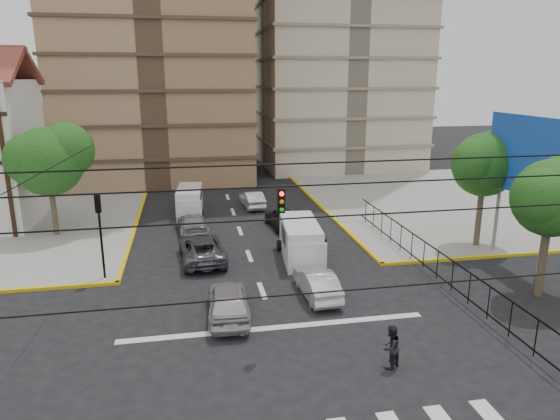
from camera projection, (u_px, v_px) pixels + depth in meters
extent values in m
plane|color=black|center=(281.00, 342.00, 19.83)|extent=(160.00, 160.00, 0.00)
cube|color=gray|center=(468.00, 200.00, 42.36)|extent=(26.00, 26.00, 0.15)
cube|color=silver|center=(276.00, 328.00, 20.97)|extent=(13.00, 0.40, 0.01)
cylinder|color=slate|center=(543.00, 238.00, 25.66)|extent=(0.20, 0.20, 4.00)
cylinder|color=slate|center=(496.00, 218.00, 29.45)|extent=(0.20, 0.20, 4.00)
cube|color=silver|center=(527.00, 155.00, 26.51)|extent=(0.25, 6.00, 4.00)
cube|color=blue|center=(524.00, 156.00, 26.48)|extent=(0.08, 6.20, 4.20)
cylinder|color=#473828|center=(543.00, 254.00, 23.50)|extent=(0.36, 0.36, 4.20)
sphere|color=#184C15|center=(552.00, 198.00, 22.79)|extent=(3.60, 3.60, 3.60)
sphere|color=#184C15|center=(543.00, 196.00, 22.33)|extent=(2.70, 2.70, 2.70)
cylinder|color=#473828|center=(479.00, 212.00, 30.29)|extent=(0.36, 0.36, 4.48)
sphere|color=#184C15|center=(484.00, 165.00, 29.53)|extent=(3.80, 3.80, 3.80)
sphere|color=#184C15|center=(497.00, 154.00, 29.84)|extent=(3.04, 3.04, 3.04)
sphere|color=#184C15|center=(476.00, 163.00, 29.06)|extent=(2.85, 2.85, 2.85)
cylinder|color=#473828|center=(53.00, 206.00, 32.33)|extent=(0.36, 0.36, 4.20)
sphere|color=#184C15|center=(48.00, 161.00, 31.57)|extent=(4.40, 4.40, 4.40)
sphere|color=#184C15|center=(66.00, 150.00, 31.88)|extent=(3.52, 3.52, 3.52)
sphere|color=#184C15|center=(31.00, 159.00, 31.07)|extent=(3.30, 3.30, 3.30)
cylinder|color=black|center=(102.00, 246.00, 25.35)|extent=(0.12, 0.12, 3.50)
cube|color=black|center=(98.00, 204.00, 24.78)|extent=(0.28, 0.22, 0.90)
sphere|color=#FF0C0C|center=(97.00, 198.00, 24.70)|extent=(0.17, 0.17, 0.17)
cube|color=black|center=(281.00, 201.00, 18.32)|extent=(0.28, 0.22, 0.90)
cylinder|color=black|center=(367.00, 289.00, 9.67)|extent=(18.00, 0.03, 0.03)
cube|color=silver|center=(300.00, 240.00, 28.60)|extent=(2.36, 4.98, 2.22)
cube|color=silver|center=(308.00, 254.00, 26.81)|extent=(1.93, 1.32, 1.54)
cube|color=black|center=(310.00, 247.00, 26.35)|extent=(1.79, 0.26, 0.87)
cylinder|color=black|center=(290.00, 264.00, 27.17)|extent=(0.25, 0.68, 0.68)
cylinder|color=black|center=(322.00, 262.00, 27.50)|extent=(0.25, 0.68, 0.68)
cylinder|color=black|center=(280.00, 245.00, 30.10)|extent=(0.25, 0.68, 0.68)
cylinder|color=black|center=(309.00, 244.00, 30.43)|extent=(0.25, 0.68, 0.68)
cube|color=silver|center=(190.00, 201.00, 38.09)|extent=(2.09, 4.53, 2.03)
cube|color=silver|center=(190.00, 208.00, 36.45)|extent=(1.75, 1.18, 1.41)
cube|color=black|center=(190.00, 203.00, 36.03)|extent=(1.63, 0.22, 0.79)
cylinder|color=black|center=(179.00, 215.00, 36.78)|extent=(0.25, 0.62, 0.62)
cylinder|color=black|center=(202.00, 214.00, 37.08)|extent=(0.25, 0.62, 0.62)
cylinder|color=black|center=(179.00, 206.00, 39.46)|extent=(0.25, 0.62, 0.62)
cylinder|color=black|center=(201.00, 205.00, 39.76)|extent=(0.25, 0.62, 0.62)
imported|color=silver|center=(228.00, 301.00, 21.74)|extent=(1.97, 4.52, 1.52)
imported|color=silver|center=(317.00, 283.00, 23.82)|extent=(1.56, 4.06, 1.32)
imported|color=#55565C|center=(202.00, 249.00, 28.43)|extent=(2.72, 5.28, 1.42)
imported|color=#ABABB0|center=(192.00, 223.00, 33.44)|extent=(2.33, 4.76, 1.33)
imported|color=black|center=(283.00, 218.00, 34.56)|extent=(2.20, 4.49, 1.47)
imported|color=silver|center=(252.00, 199.00, 40.04)|extent=(1.75, 4.14, 1.33)
imported|color=black|center=(391.00, 347.00, 17.90)|extent=(1.01, 0.96, 1.65)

